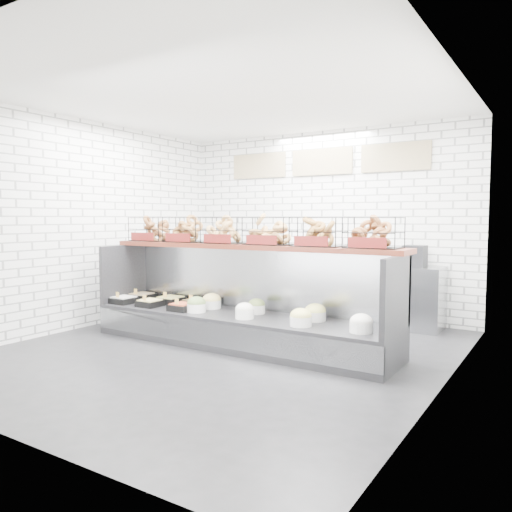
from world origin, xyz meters
The scene contains 5 objects.
ground centered at (0.00, 0.00, 0.00)m, with size 5.50×5.50×0.00m, color black.
room_shell centered at (0.00, 0.60, 2.06)m, with size 5.02×5.51×3.01m.
display_case centered at (-0.02, 0.34, 0.33)m, with size 4.00×0.90×1.20m.
bagel_shelf centered at (0.00, 0.52, 1.40)m, with size 4.10×0.50×0.40m.
prep_counter centered at (0.00, 2.43, 0.47)m, with size 4.00×0.60×1.20m.
Camera 1 is at (3.46, -4.76, 1.59)m, focal length 35.00 mm.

